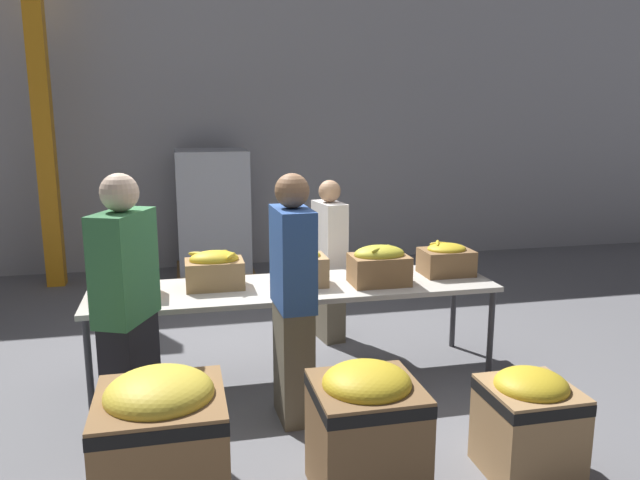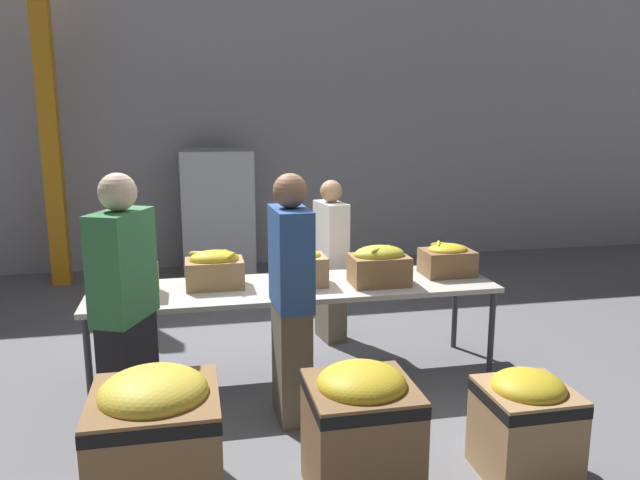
% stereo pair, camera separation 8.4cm
% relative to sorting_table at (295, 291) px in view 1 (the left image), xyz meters
% --- Properties ---
extents(ground_plane, '(30.00, 30.00, 0.00)m').
position_rel_sorting_table_xyz_m(ground_plane, '(0.00, 0.00, -0.74)').
color(ground_plane, slate).
extents(wall_back, '(16.00, 0.08, 4.00)m').
position_rel_sorting_table_xyz_m(wall_back, '(0.00, 4.03, 1.26)').
color(wall_back, '#A8A8AD').
rests_on(wall_back, ground_plane).
extents(sorting_table, '(3.22, 0.83, 0.78)m').
position_rel_sorting_table_xyz_m(sorting_table, '(0.00, 0.00, 0.00)').
color(sorting_table, beige).
rests_on(sorting_table, ground_plane).
extents(banana_box_0, '(0.45, 0.32, 0.30)m').
position_rel_sorting_table_xyz_m(banana_box_0, '(-1.28, -0.03, 0.19)').
color(banana_box_0, '#A37A4C').
rests_on(banana_box_0, sorting_table).
extents(banana_box_1, '(0.45, 0.31, 0.30)m').
position_rel_sorting_table_xyz_m(banana_box_1, '(-0.63, 0.08, 0.20)').
color(banana_box_1, '#A37A4C').
rests_on(banana_box_1, sorting_table).
extents(banana_box_2, '(0.40, 0.31, 0.29)m').
position_rel_sorting_table_xyz_m(banana_box_2, '(0.05, 0.01, 0.19)').
color(banana_box_2, tan).
rests_on(banana_box_2, sorting_table).
extents(banana_box_3, '(0.46, 0.33, 0.32)m').
position_rel_sorting_table_xyz_m(banana_box_3, '(0.67, -0.10, 0.21)').
color(banana_box_3, olive).
rests_on(banana_box_3, sorting_table).
extents(banana_box_4, '(0.42, 0.32, 0.29)m').
position_rel_sorting_table_xyz_m(banana_box_4, '(1.32, 0.06, 0.18)').
color(banana_box_4, olive).
rests_on(banana_box_4, sorting_table).
extents(volunteer_0, '(0.27, 0.44, 1.53)m').
position_rel_sorting_table_xyz_m(volunteer_0, '(0.48, 0.80, 0.02)').
color(volunteer_0, '#6B604C').
rests_on(volunteer_0, ground_plane).
extents(volunteer_1, '(0.41, 0.53, 1.78)m').
position_rel_sorting_table_xyz_m(volunteer_1, '(-1.23, -0.76, 0.15)').
color(volunteer_1, black).
rests_on(volunteer_1, ground_plane).
extents(volunteer_2, '(0.25, 0.48, 1.75)m').
position_rel_sorting_table_xyz_m(volunteer_2, '(-0.14, -0.67, 0.13)').
color(volunteer_2, '#6B604C').
rests_on(volunteer_2, ground_plane).
extents(donation_bin_0, '(0.66, 0.66, 0.86)m').
position_rel_sorting_table_xyz_m(donation_bin_0, '(-1.02, -1.68, -0.28)').
color(donation_bin_0, olive).
rests_on(donation_bin_0, ground_plane).
extents(donation_bin_1, '(0.59, 0.59, 0.79)m').
position_rel_sorting_table_xyz_m(donation_bin_1, '(0.09, -1.68, -0.32)').
color(donation_bin_1, olive).
rests_on(donation_bin_1, ground_plane).
extents(donation_bin_2, '(0.51, 0.51, 0.66)m').
position_rel_sorting_table_xyz_m(donation_bin_2, '(1.10, -1.68, -0.39)').
color(donation_bin_2, tan).
rests_on(donation_bin_2, ground_plane).
extents(support_pillar, '(0.21, 0.21, 4.00)m').
position_rel_sorting_table_xyz_m(support_pillar, '(-2.43, 3.41, 1.26)').
color(support_pillar, orange).
rests_on(support_pillar, ground_plane).
extents(pallet_stack_0, '(0.98, 0.98, 1.67)m').
position_rel_sorting_table_xyz_m(pallet_stack_0, '(-0.46, 3.35, 0.08)').
color(pallet_stack_0, olive).
rests_on(pallet_stack_0, ground_plane).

